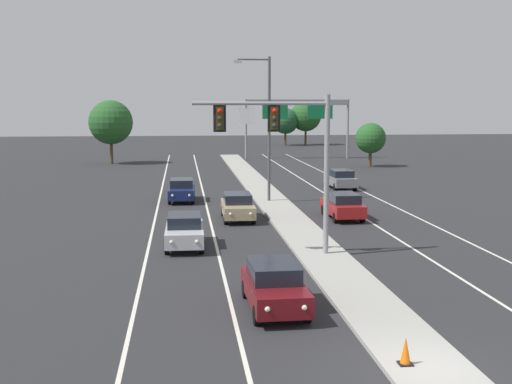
% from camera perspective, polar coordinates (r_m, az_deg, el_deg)
% --- Properties ---
extents(ground_plane, '(260.00, 260.00, 0.00)m').
position_cam_1_polar(ground_plane, '(18.40, 14.73, -14.83)').
color(ground_plane, '#28282B').
extents(median_island, '(2.40, 110.00, 0.15)m').
position_cam_1_polar(median_island, '(35.09, 4.12, -3.71)').
color(median_island, '#9E9B93').
rests_on(median_island, ground).
extents(lane_stripe_oncoming_center, '(0.14, 100.00, 0.01)m').
position_cam_1_polar(lane_stripe_oncoming_center, '(41.44, -4.06, -2.06)').
color(lane_stripe_oncoming_center, silver).
rests_on(lane_stripe_oncoming_center, ground).
extents(lane_stripe_receding_center, '(0.14, 100.00, 0.01)m').
position_cam_1_polar(lane_stripe_receding_center, '(42.85, 8.61, -1.81)').
color(lane_stripe_receding_center, silver).
rests_on(lane_stripe_receding_center, ground).
extents(edge_stripe_left, '(0.14, 100.00, 0.01)m').
position_cam_1_polar(edge_stripe_left, '(41.44, -8.63, -2.13)').
color(edge_stripe_left, silver).
rests_on(edge_stripe_left, ground).
extents(edge_stripe_right, '(0.14, 100.00, 0.01)m').
position_cam_1_polar(edge_stripe_right, '(43.82, 12.78, -1.71)').
color(edge_stripe_right, silver).
rests_on(edge_stripe_right, ground).
extents(overhead_signal_mast, '(6.12, 0.44, 7.20)m').
position_cam_1_polar(overhead_signal_mast, '(29.61, 2.50, 4.37)').
color(overhead_signal_mast, gray).
rests_on(overhead_signal_mast, median_island).
extents(street_lamp_median, '(2.58, 0.28, 10.00)m').
position_cam_1_polar(street_lamp_median, '(46.43, 0.86, 6.18)').
color(street_lamp_median, '#4C4C51').
rests_on(street_lamp_median, median_island).
extents(car_oncoming_darkred, '(1.91, 4.51, 1.58)m').
position_cam_1_polar(car_oncoming_darkred, '(22.74, 1.57, -8.02)').
color(car_oncoming_darkred, '#5B0F14').
rests_on(car_oncoming_darkred, ground).
extents(car_oncoming_silver, '(1.86, 4.49, 1.58)m').
position_cam_1_polar(car_oncoming_silver, '(32.53, -6.15, -3.30)').
color(car_oncoming_silver, '#B7B7BC').
rests_on(car_oncoming_silver, ground).
extents(car_oncoming_tan, '(1.85, 4.48, 1.58)m').
position_cam_1_polar(car_oncoming_tan, '(39.91, -1.59, -1.23)').
color(car_oncoming_tan, tan).
rests_on(car_oncoming_tan, ground).
extents(car_oncoming_navy, '(1.93, 4.51, 1.58)m').
position_cam_1_polar(car_oncoming_navy, '(47.81, -6.38, 0.19)').
color(car_oncoming_navy, '#141E4C').
rests_on(car_oncoming_navy, ground).
extents(car_receding_red, '(1.88, 4.49, 1.58)m').
position_cam_1_polar(car_receding_red, '(40.59, 7.45, -1.14)').
color(car_receding_red, maroon).
rests_on(car_receding_red, ground).
extents(car_receding_grey, '(1.88, 4.49, 1.58)m').
position_cam_1_polar(car_receding_grey, '(54.87, 7.27, 1.13)').
color(car_receding_grey, slate).
rests_on(car_receding_grey, ground).
extents(traffic_cone_median_nose, '(0.36, 0.36, 0.74)m').
position_cam_1_polar(traffic_cone_median_nose, '(18.29, 12.71, -13.19)').
color(traffic_cone_median_nose, black).
rests_on(traffic_cone_median_nose, median_island).
extents(highway_sign_gantry, '(13.28, 0.42, 7.50)m').
position_cam_1_polar(highway_sign_gantry, '(84.13, 3.58, 7.05)').
color(highway_sign_gantry, gray).
rests_on(highway_sign_gantry, ground).
extents(tree_far_right_b, '(4.30, 4.30, 6.22)m').
position_cam_1_polar(tree_far_right_b, '(111.10, 2.54, 6.10)').
color(tree_far_right_b, '#4C3823').
rests_on(tree_far_right_b, ground).
extents(tree_far_left_c, '(5.08, 5.08, 7.35)m').
position_cam_1_polar(tree_far_left_c, '(78.67, -12.36, 5.86)').
color(tree_far_left_c, '#4C3823').
rests_on(tree_far_left_c, ground).
extents(tree_far_right_a, '(5.15, 5.15, 7.46)m').
position_cam_1_polar(tree_far_right_a, '(112.43, 4.29, 6.52)').
color(tree_far_right_a, '#4C3823').
rests_on(tree_far_right_a, ground).
extents(tree_far_right_c, '(3.35, 3.35, 4.85)m').
position_cam_1_polar(tree_far_right_c, '(74.41, 9.80, 4.57)').
color(tree_far_right_c, '#4C3823').
rests_on(tree_far_right_c, ground).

